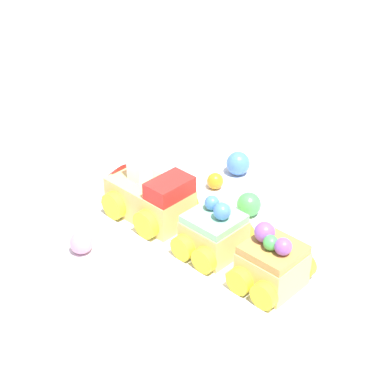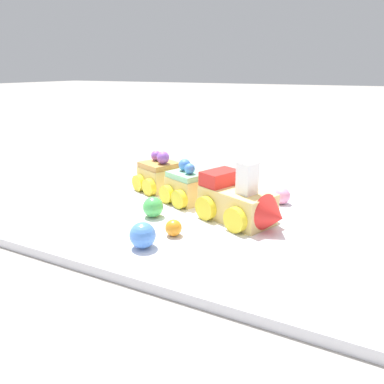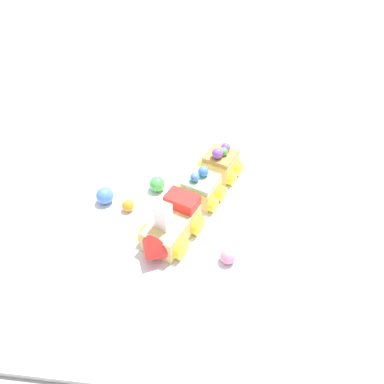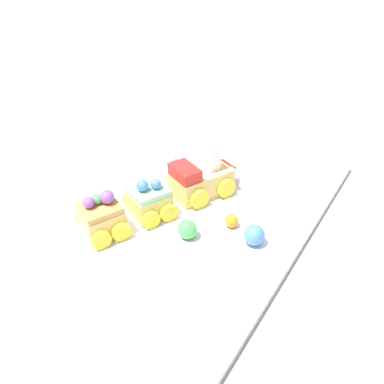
{
  "view_description": "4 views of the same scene",
  "coord_description": "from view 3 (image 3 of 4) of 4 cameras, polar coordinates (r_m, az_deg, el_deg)",
  "views": [
    {
      "loc": [
        -0.2,
        0.58,
        0.45
      ],
      "look_at": [
        0.03,
        -0.01,
        0.04
      ],
      "focal_mm": 60.0,
      "sensor_mm": 36.0,
      "label": 1
    },
    {
      "loc": [
        0.24,
        -0.45,
        0.21
      ],
      "look_at": [
        0.03,
        -0.04,
        0.06
      ],
      "focal_mm": 35.0,
      "sensor_mm": 36.0,
      "label": 2
    },
    {
      "loc": [
        0.47,
        0.08,
        0.49
      ],
      "look_at": [
        0.0,
        0.03,
        0.05
      ],
      "focal_mm": 35.0,
      "sensor_mm": 36.0,
      "label": 3
    },
    {
      "loc": [
        -0.38,
        -0.27,
        0.38
      ],
      "look_at": [
        0.01,
        -0.01,
        0.06
      ],
      "focal_mm": 35.0,
      "sensor_mm": 36.0,
      "label": 4
    }
  ],
  "objects": [
    {
      "name": "ground_plane",
      "position": [
        0.68,
        -2.8,
        -2.55
      ],
      "size": [
        10.0,
        10.0,
        0.0
      ],
      "primitive_type": "plane",
      "color": "gray"
    },
    {
      "name": "display_board",
      "position": [
        0.68,
        -2.82,
        -2.19
      ],
      "size": [
        0.63,
        0.37,
        0.01
      ],
      "primitive_type": "cube",
      "color": "white",
      "rests_on": "ground_plane"
    },
    {
      "name": "cake_train_locomotive",
      "position": [
        0.6,
        -3.5,
        -5.66
      ],
      "size": [
        0.14,
        0.1,
        0.09
      ],
      "rotation": [
        0.0,
        0.0,
        -0.39
      ],
      "color": "#E5C675",
      "rests_on": "display_board"
    },
    {
      "name": "cake_car_mint",
      "position": [
        0.67,
        1.36,
        0.5
      ],
      "size": [
        0.08,
        0.09,
        0.07
      ],
      "rotation": [
        0.0,
        0.0,
        -0.39
      ],
      "color": "#E5C675",
      "rests_on": "display_board"
    },
    {
      "name": "cake_car_caramel",
      "position": [
        0.72,
        4.31,
        4.36
      ],
      "size": [
        0.08,
        0.09,
        0.07
      ],
      "rotation": [
        0.0,
        0.0,
        -0.39
      ],
      "color": "#E5C675",
      "rests_on": "display_board"
    },
    {
      "name": "gumball_blue",
      "position": [
        0.68,
        -13.14,
        -0.53
      ],
      "size": [
        0.03,
        0.03,
        0.03
      ],
      "primitive_type": "sphere",
      "color": "#4C84E0",
      "rests_on": "display_board"
    },
    {
      "name": "gumball_orange",
      "position": [
        0.67,
        -9.75,
        -2.07
      ],
      "size": [
        0.02,
        0.02,
        0.02
      ],
      "primitive_type": "sphere",
      "color": "orange",
      "rests_on": "display_board"
    },
    {
      "name": "gumball_green",
      "position": [
        0.69,
        -5.35,
        1.24
      ],
      "size": [
        0.03,
        0.03,
        0.03
      ],
      "primitive_type": "sphere",
      "color": "#4CBC56",
      "rests_on": "display_board"
    },
    {
      "name": "gumball_pink",
      "position": [
        0.58,
        5.52,
        -9.67
      ],
      "size": [
        0.03,
        0.03,
        0.03
      ],
      "primitive_type": "sphere",
      "color": "pink",
      "rests_on": "display_board"
    }
  ]
}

